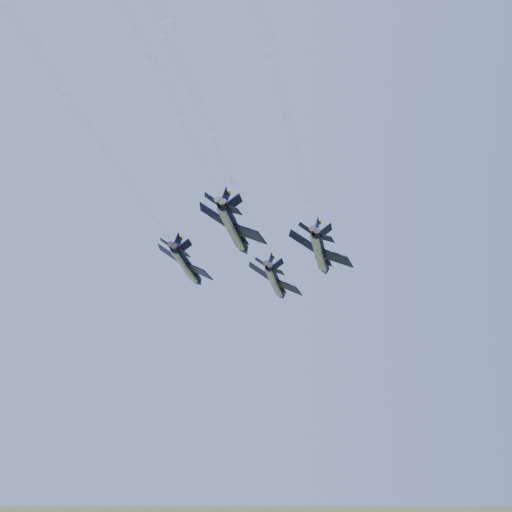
{
  "coord_description": "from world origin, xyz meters",
  "views": [
    {
      "loc": [
        3.29,
        -84.2,
        71.03
      ],
      "look_at": [
        3.51,
        1.25,
        102.14
      ],
      "focal_mm": 40.0,
      "sensor_mm": 36.0,
      "label": 1
    }
  ],
  "objects_px": {
    "jet_left": "(187,265)",
    "jet_slot": "(234,228)",
    "jet_right": "(321,252)",
    "jet_lead": "(276,281)"
  },
  "relations": [
    {
      "from": "jet_left",
      "to": "jet_slot",
      "type": "height_order",
      "value": "same"
    },
    {
      "from": "jet_left",
      "to": "jet_right",
      "type": "height_order",
      "value": "same"
    },
    {
      "from": "jet_lead",
      "to": "jet_slot",
      "type": "distance_m",
      "value": 25.18
    },
    {
      "from": "jet_lead",
      "to": "jet_right",
      "type": "bearing_deg",
      "value": -51.67
    },
    {
      "from": "jet_lead",
      "to": "jet_slot",
      "type": "height_order",
      "value": "same"
    },
    {
      "from": "jet_right",
      "to": "jet_slot",
      "type": "bearing_deg",
      "value": -128.26
    },
    {
      "from": "jet_lead",
      "to": "jet_left",
      "type": "xyz_separation_m",
      "value": [
        -14.68,
        -8.7,
        0.0
      ]
    },
    {
      "from": "jet_lead",
      "to": "jet_right",
      "type": "distance_m",
      "value": 16.12
    },
    {
      "from": "jet_left",
      "to": "jet_lead",
      "type": "bearing_deg",
      "value": 46.0
    },
    {
      "from": "jet_slot",
      "to": "jet_left",
      "type": "bearing_deg",
      "value": 132.83
    }
  ]
}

